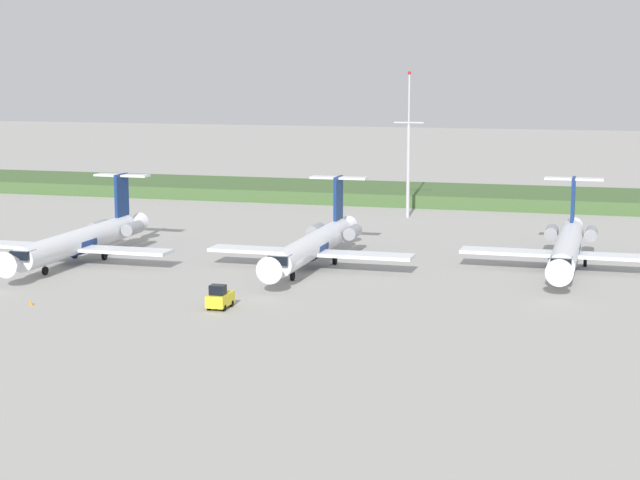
# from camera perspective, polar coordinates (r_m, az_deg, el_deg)

# --- Properties ---
(ground_plane) EXTENTS (500.00, 500.00, 0.00)m
(ground_plane) POSITION_cam_1_polar(r_m,az_deg,el_deg) (136.03, 2.30, 0.07)
(ground_plane) COLOR #9E9B96
(grass_berm) EXTENTS (320.00, 20.00, 2.02)m
(grass_berm) POSITION_cam_1_polar(r_m,az_deg,el_deg) (175.28, 5.42, 2.45)
(grass_berm) COLOR #426033
(grass_berm) RESTS_ON ground
(regional_jet_nearest) EXTENTS (22.81, 31.00, 9.00)m
(regional_jet_nearest) POSITION_cam_1_polar(r_m,az_deg,el_deg) (122.54, -12.75, 0.02)
(regional_jet_nearest) COLOR silver
(regional_jet_nearest) RESTS_ON ground
(regional_jet_second) EXTENTS (22.81, 31.00, 9.00)m
(regional_jet_second) POSITION_cam_1_polar(r_m,az_deg,el_deg) (116.63, -0.33, -0.22)
(regional_jet_second) COLOR silver
(regional_jet_second) RESTS_ON ground
(regional_jet_third) EXTENTS (22.81, 31.00, 9.00)m
(regional_jet_third) POSITION_cam_1_polar(r_m,az_deg,el_deg) (118.57, 13.20, -0.31)
(regional_jet_third) COLOR silver
(regional_jet_third) RESTS_ON ground
(antenna_mast) EXTENTS (4.40, 0.50, 21.25)m
(antenna_mast) POSITION_cam_1_polar(r_m,az_deg,el_deg) (154.68, 4.78, 4.47)
(antenna_mast) COLOR #B2B2B7
(antenna_mast) RESTS_ON ground
(baggage_tug) EXTENTS (1.72, 3.20, 2.30)m
(baggage_tug) POSITION_cam_1_polar(r_m,az_deg,el_deg) (97.11, -5.43, -3.12)
(baggage_tug) COLOR yellow
(baggage_tug) RESTS_ON ground
(safety_cone_rear_marker) EXTENTS (0.44, 0.44, 0.55)m
(safety_cone_rear_marker) POSITION_cam_1_polar(r_m,az_deg,el_deg) (101.77, -15.32, -3.26)
(safety_cone_rear_marker) COLOR orange
(safety_cone_rear_marker) RESTS_ON ground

